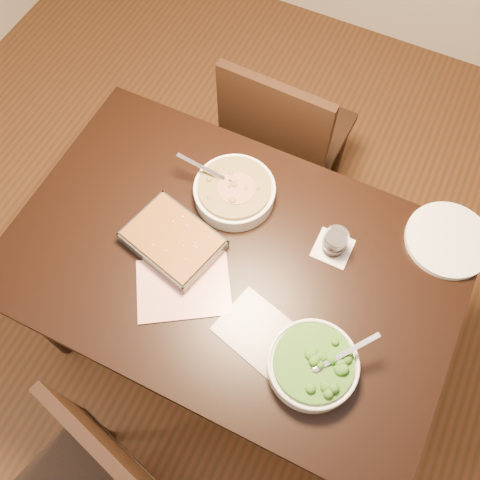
{
  "coord_description": "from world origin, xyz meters",
  "views": [
    {
      "loc": [
        0.32,
        -0.61,
        2.26
      ],
      "look_at": [
        0.0,
        0.05,
        0.8
      ],
      "focal_mm": 40.0,
      "sensor_mm": 36.0,
      "label": 1
    }
  ],
  "objects_px": {
    "stew_bowl": "(235,191)",
    "baking_dish": "(173,241)",
    "dinner_plate": "(448,240)",
    "chair_far": "(283,137)",
    "wine_tumbler": "(335,242)",
    "broccoli_bowl": "(313,365)",
    "table": "(232,273)"
  },
  "relations": [
    {
      "from": "table",
      "to": "dinner_plate",
      "type": "relative_size",
      "value": 5.19
    },
    {
      "from": "broccoli_bowl",
      "to": "table",
      "type": "bearing_deg",
      "value": 150.35
    },
    {
      "from": "dinner_plate",
      "to": "chair_far",
      "type": "height_order",
      "value": "chair_far"
    },
    {
      "from": "table",
      "to": "baking_dish",
      "type": "height_order",
      "value": "baking_dish"
    },
    {
      "from": "stew_bowl",
      "to": "dinner_plate",
      "type": "xyz_separation_m",
      "value": [
        0.68,
        0.15,
        -0.03
      ]
    },
    {
      "from": "table",
      "to": "baking_dish",
      "type": "distance_m",
      "value": 0.23
    },
    {
      "from": "stew_bowl",
      "to": "broccoli_bowl",
      "type": "xyz_separation_m",
      "value": [
        0.44,
        -0.41,
        -0.0
      ]
    },
    {
      "from": "stew_bowl",
      "to": "dinner_plate",
      "type": "relative_size",
      "value": 1.1
    },
    {
      "from": "stew_bowl",
      "to": "broccoli_bowl",
      "type": "relative_size",
      "value": 1.14
    },
    {
      "from": "baking_dish",
      "to": "chair_far",
      "type": "height_order",
      "value": "chair_far"
    },
    {
      "from": "stew_bowl",
      "to": "baking_dish",
      "type": "relative_size",
      "value": 0.91
    },
    {
      "from": "stew_bowl",
      "to": "dinner_plate",
      "type": "bearing_deg",
      "value": 12.32
    },
    {
      "from": "table",
      "to": "stew_bowl",
      "type": "relative_size",
      "value": 4.71
    },
    {
      "from": "baking_dish",
      "to": "wine_tumbler",
      "type": "distance_m",
      "value": 0.5
    },
    {
      "from": "broccoli_bowl",
      "to": "chair_far",
      "type": "distance_m",
      "value": 1.02
    },
    {
      "from": "stew_bowl",
      "to": "baking_dish",
      "type": "height_order",
      "value": "stew_bowl"
    },
    {
      "from": "stew_bowl",
      "to": "wine_tumbler",
      "type": "height_order",
      "value": "stew_bowl"
    },
    {
      "from": "dinner_plate",
      "to": "chair_far",
      "type": "distance_m",
      "value": 0.8
    },
    {
      "from": "wine_tumbler",
      "to": "chair_far",
      "type": "height_order",
      "value": "chair_far"
    },
    {
      "from": "broccoli_bowl",
      "to": "baking_dish",
      "type": "relative_size",
      "value": 0.8
    },
    {
      "from": "baking_dish",
      "to": "chair_far",
      "type": "xyz_separation_m",
      "value": [
        0.08,
        0.7,
        -0.26
      ]
    },
    {
      "from": "table",
      "to": "dinner_plate",
      "type": "xyz_separation_m",
      "value": [
        0.58,
        0.36,
        0.1
      ]
    },
    {
      "from": "baking_dish",
      "to": "wine_tumbler",
      "type": "xyz_separation_m",
      "value": [
        0.46,
        0.21,
        0.02
      ]
    },
    {
      "from": "table",
      "to": "chair_far",
      "type": "distance_m",
      "value": 0.7
    },
    {
      "from": "chair_far",
      "to": "dinner_plate",
      "type": "bearing_deg",
      "value": 157.59
    },
    {
      "from": "stew_bowl",
      "to": "chair_far",
      "type": "height_order",
      "value": "chair_far"
    },
    {
      "from": "baking_dish",
      "to": "chair_far",
      "type": "distance_m",
      "value": 0.75
    },
    {
      "from": "table",
      "to": "chair_far",
      "type": "xyz_separation_m",
      "value": [
        -0.11,
        0.67,
        -0.13
      ]
    },
    {
      "from": "stew_bowl",
      "to": "baking_dish",
      "type": "xyz_separation_m",
      "value": [
        -0.1,
        -0.24,
        -0.01
      ]
    },
    {
      "from": "baking_dish",
      "to": "dinner_plate",
      "type": "height_order",
      "value": "baking_dish"
    },
    {
      "from": "broccoli_bowl",
      "to": "wine_tumbler",
      "type": "height_order",
      "value": "broccoli_bowl"
    },
    {
      "from": "table",
      "to": "chair_far",
      "type": "height_order",
      "value": "chair_far"
    }
  ]
}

